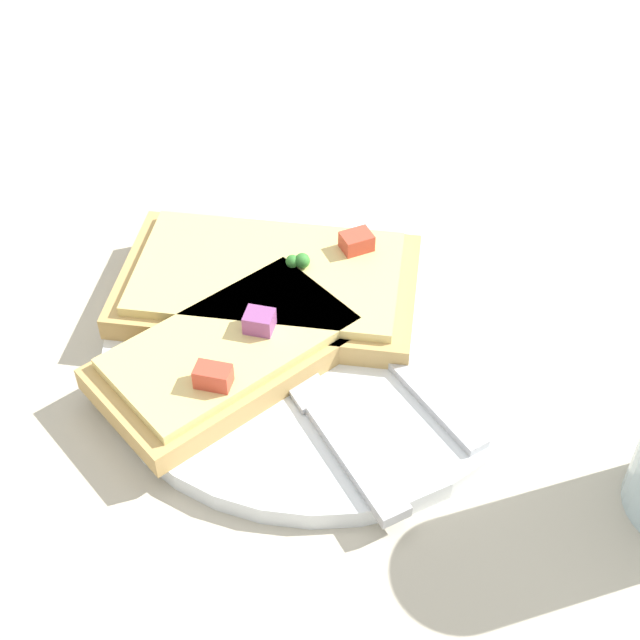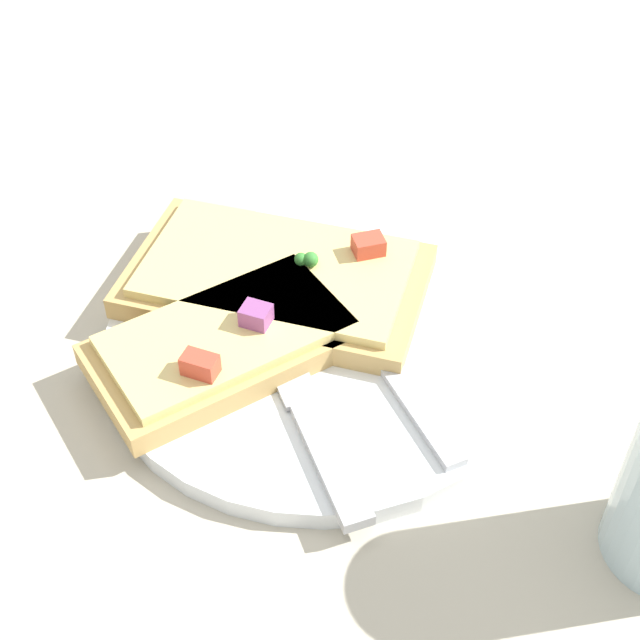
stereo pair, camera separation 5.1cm
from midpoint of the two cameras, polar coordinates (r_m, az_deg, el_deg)
name	(u,v)px [view 2 (the right image)]	position (r m, az deg, el deg)	size (l,w,h in m)	color
ground_plane	(320,347)	(0.52, 2.78, -1.87)	(4.00, 4.00, 0.00)	#BCB29E
plate	(320,340)	(0.52, 2.80, -1.41)	(0.25, 0.25, 0.01)	white
fork	(359,324)	(0.52, 5.35, -0.38)	(0.20, 0.06, 0.01)	#B7B7BC
knife	(299,394)	(0.48, 1.68, -4.90)	(0.21, 0.07, 0.01)	#B7B7BC
pizza_slice_main	(275,278)	(0.53, -0.16, 2.57)	(0.20, 0.19, 0.03)	tan
pizza_slice_corner	(226,342)	(0.49, -3.10, -1.58)	(0.09, 0.15, 0.03)	tan
crumb_scatter	(345,294)	(0.53, 4.35, 1.53)	(0.03, 0.07, 0.01)	gold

